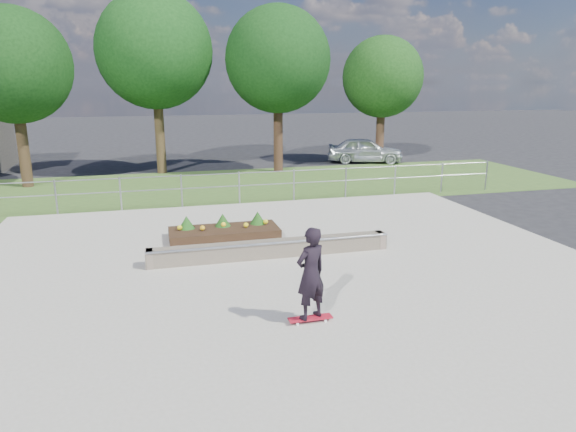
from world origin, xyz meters
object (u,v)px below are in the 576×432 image
Objects in this scene: skateboarder at (311,274)px; parked_car at (365,150)px; grind_ledge at (271,249)px; planter_bed at (224,230)px.

skateboarder is 19.64m from parked_car.
grind_ledge is 3.73m from skateboarder.
grind_ledge is at bearing -65.72° from planter_bed.
grind_ledge is 2.00× the size of planter_bed.
skateboarder is (-0.12, -3.66, 0.71)m from grind_ledge.
skateboarder is at bearing 172.13° from parked_car.
planter_bed is 0.75× the size of parked_car.
planter_bed is at bearing 114.28° from grind_ledge.
skateboarder reaches higher than parked_car.
parked_car reaches higher than planter_bed.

